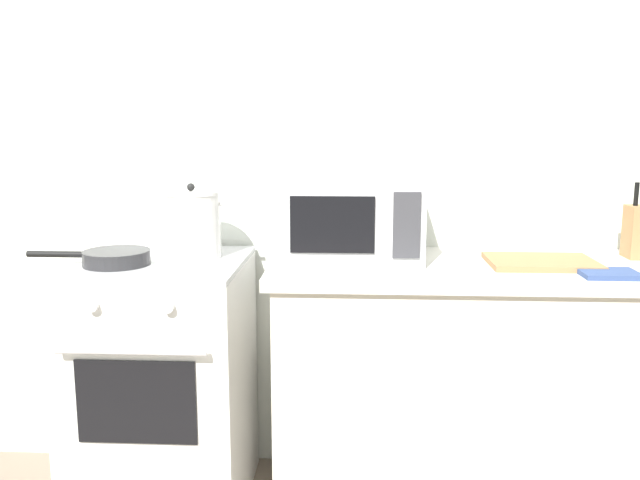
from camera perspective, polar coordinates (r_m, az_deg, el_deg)
The scene contains 9 objects.
back_wall at distance 2.65m, azimuth 2.08°, elevation 6.72°, with size 4.40×0.10×2.50m, color silver.
lower_cabinet_right at distance 2.55m, azimuth 15.78°, elevation -12.56°, with size 1.64×0.56×0.88m, color beige.
countertop_right at distance 2.41m, azimuth 16.30°, elevation -2.41°, with size 1.70×0.60×0.04m, color beige.
stove at distance 2.55m, azimuth -13.26°, elevation -11.89°, with size 0.60×0.64×0.92m.
stock_pot at distance 2.43m, azimuth -10.92°, elevation 1.33°, with size 0.29×0.21×0.27m.
frying_pan at distance 2.39m, azimuth -17.22°, elevation -1.45°, with size 0.43×0.23×0.05m.
microwave at distance 2.37m, azimuth 2.66°, elevation 1.97°, with size 0.50×0.37×0.30m.
cutting_board at distance 2.41m, azimuth 18.44°, elevation -1.81°, with size 0.36×0.26×0.02m, color #997047.
oven_mitt at distance 2.31m, azimuth 23.54°, elevation -2.66°, with size 0.18×0.14×0.02m, color #33477A.
Camera 1 is at (0.34, -1.67, 1.40)m, focal length 37.31 mm.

